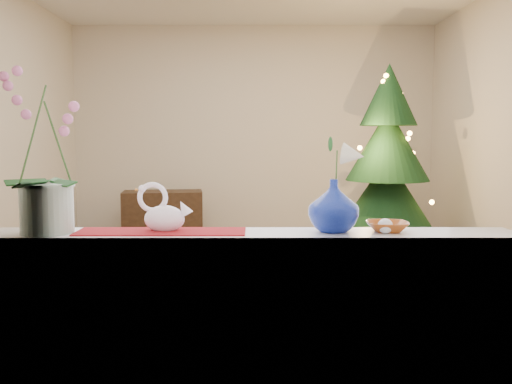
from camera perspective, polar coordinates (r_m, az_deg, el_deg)
ground at (r=4.89m, az=-0.27°, el=-10.10°), size 5.00×5.00×0.00m
wall_back at (r=7.21m, az=-0.25°, el=5.75°), size 4.50×0.10×2.70m
wall_front at (r=2.21m, az=-0.37°, el=6.44°), size 4.50×0.10×2.70m
window_apron at (r=2.42m, az=-0.35°, el=-15.70°), size 2.20×0.08×0.88m
windowsill at (r=2.38m, az=-0.35°, el=-4.52°), size 2.20×0.26×0.04m
window_frame at (r=2.28m, az=-0.37°, el=15.26°), size 2.22×0.06×1.60m
runner at (r=2.41m, az=-9.46°, el=-3.92°), size 0.70×0.20×0.01m
orchid_pot at (r=2.48m, az=-20.37°, el=3.93°), size 0.24×0.24×0.68m
swan at (r=2.41m, az=-9.16°, el=-1.63°), size 0.25×0.19×0.20m
blue_vase at (r=2.39m, az=7.77°, el=-0.96°), size 0.29×0.29×0.25m
lily at (r=2.38m, az=7.84°, el=4.37°), size 0.14×0.08×0.19m
paperweight at (r=2.40m, az=12.80°, el=-3.34°), size 0.08×0.08×0.06m
amber_dish at (r=2.45m, az=12.99°, el=-3.46°), size 0.16×0.16×0.04m
xmas_tree at (r=6.06m, az=13.01°, el=2.68°), size 1.22×1.22×2.07m
side_table at (r=6.80m, az=-9.29°, el=-2.80°), size 0.97×0.57×0.69m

